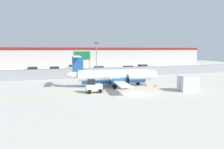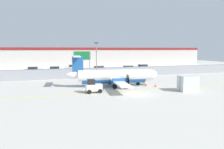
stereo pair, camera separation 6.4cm
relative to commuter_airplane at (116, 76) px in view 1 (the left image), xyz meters
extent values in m
plane|color=#BCB7AD|center=(0.68, -6.62, -1.60)|extent=(140.00, 140.00, 0.00)
cube|color=yellow|center=(0.68, -4.62, -1.60)|extent=(84.00, 0.20, 0.01)
cube|color=gray|center=(0.68, 11.38, -0.60)|extent=(98.00, 0.04, 2.00)
cylinder|color=slate|center=(0.68, 11.38, 0.45)|extent=(98.00, 0.10, 0.10)
cube|color=#38383A|center=(0.68, 22.88, -1.54)|extent=(98.00, 17.00, 0.12)
cube|color=beige|center=(0.68, 41.38, 1.65)|extent=(91.00, 8.00, 6.50)
cube|color=maroon|center=(0.68, 37.38, 4.50)|extent=(91.00, 0.20, 0.80)
cylinder|color=white|center=(-0.27, 0.03, 0.15)|extent=(11.59, 3.34, 1.90)
ellipsoid|color=white|center=(5.70, -0.73, 0.15)|extent=(2.85, 2.13, 1.80)
ellipsoid|color=white|center=(-6.23, 0.80, 0.35)|extent=(3.33, 1.45, 1.05)
cylinder|color=#1E5193|center=(-0.27, 0.03, -0.38)|extent=(10.37, 2.78, 1.48)
cube|color=white|center=(-0.17, 0.02, -0.42)|extent=(3.62, 16.07, 0.18)
cylinder|color=#1E5193|center=(0.36, 2.58, -0.42)|extent=(2.30, 1.17, 0.90)
cone|color=black|center=(1.50, 2.43, -0.42)|extent=(0.50, 0.49, 0.44)
cylinder|color=#262626|center=(1.65, 2.41, -0.42)|extent=(0.31, 2.09, 2.10)
cylinder|color=#1E5193|center=(-0.30, -2.58, -0.42)|extent=(2.30, 1.17, 0.90)
cone|color=black|center=(0.84, -2.73, -0.42)|extent=(0.50, 0.49, 0.44)
cylinder|color=#262626|center=(0.99, -2.75, -0.42)|extent=(0.31, 2.09, 2.10)
cube|color=#1E5193|center=(-5.94, 0.76, 1.70)|extent=(1.71, 0.39, 3.10)
cube|color=white|center=(-6.09, 0.78, 3.25)|extent=(1.70, 4.90, 0.14)
cylinder|color=#59595B|center=(3.73, -0.48, -0.82)|extent=(0.16, 0.16, 0.97)
cylinder|color=black|center=(3.73, -0.48, -1.30)|extent=(0.62, 0.29, 0.60)
cylinder|color=#59595B|center=(-0.28, 2.26, -0.78)|extent=(0.16, 0.16, 0.90)
cylinder|color=black|center=(-0.28, 2.26, -1.22)|extent=(0.78, 0.31, 0.76)
cylinder|color=#59595B|center=(-0.85, -2.12, -0.78)|extent=(0.16, 0.16, 0.90)
cylinder|color=black|center=(-0.85, -2.12, -1.22)|extent=(0.78, 0.31, 0.76)
cube|color=silver|center=(-4.57, -4.11, -0.87)|extent=(2.20, 1.10, 0.90)
cube|color=black|center=(-4.92, -4.11, -0.07)|extent=(0.90, 1.00, 0.70)
cube|color=black|center=(-3.42, -4.11, -1.17)|extent=(0.16, 1.10, 0.30)
cylinder|color=black|center=(-3.82, -3.51, -1.32)|extent=(0.56, 0.18, 0.56)
cylinder|color=black|center=(-3.82, -4.71, -1.32)|extent=(0.56, 0.18, 0.56)
cylinder|color=black|center=(-5.32, -3.51, -1.32)|extent=(0.56, 0.18, 0.56)
cylinder|color=black|center=(-5.32, -4.71, -1.32)|extent=(0.56, 0.18, 0.56)
cylinder|color=#191E4C|center=(0.92, -2.43, -1.18)|extent=(0.21, 0.21, 0.85)
cylinder|color=#191E4C|center=(0.99, -2.62, -1.18)|extent=(0.21, 0.21, 0.85)
cylinder|color=yellow|center=(0.95, -2.53, -0.45)|extent=(0.44, 0.44, 0.60)
cylinder|color=yellow|center=(0.88, -2.32, -0.42)|extent=(0.13, 0.13, 0.55)
cylinder|color=yellow|center=(1.03, -2.73, -0.42)|extent=(0.13, 0.13, 0.55)
sphere|color=tan|center=(0.95, -2.53, -0.01)|extent=(0.22, 0.22, 0.22)
cube|color=silver|center=(8.49, -7.06, -0.50)|extent=(2.67, 2.33, 2.20)
cube|color=#333338|center=(8.49, -7.06, -0.50)|extent=(2.42, 0.44, 2.20)
cube|color=orange|center=(5.87, -2.55, -1.58)|extent=(0.36, 0.36, 0.04)
cone|color=orange|center=(5.87, -2.55, -1.26)|extent=(0.28, 0.28, 0.60)
cylinder|color=white|center=(5.87, -2.55, -1.18)|extent=(0.17, 0.17, 0.08)
cube|color=orange|center=(4.73, -1.50, -1.58)|extent=(0.36, 0.36, 0.04)
cone|color=orange|center=(4.73, -1.50, -1.26)|extent=(0.28, 0.28, 0.60)
cylinder|color=white|center=(4.73, -1.50, -1.18)|extent=(0.17, 0.17, 0.08)
cube|color=orange|center=(6.14, 1.93, -1.58)|extent=(0.36, 0.36, 0.04)
cone|color=orange|center=(6.14, 1.93, -1.26)|extent=(0.28, 0.28, 0.60)
cylinder|color=white|center=(6.14, 1.93, -1.18)|extent=(0.17, 0.17, 0.08)
cube|color=slate|center=(-13.16, 23.10, -0.86)|extent=(4.30, 1.97, 0.80)
cube|color=#262D38|center=(-13.31, 23.11, -0.18)|extent=(2.30, 1.70, 0.56)
cylinder|color=black|center=(-11.71, 23.91, -1.18)|extent=(0.61, 0.24, 0.60)
cylinder|color=black|center=(-11.82, 22.11, -1.18)|extent=(0.61, 0.24, 0.60)
cylinder|color=black|center=(-14.50, 24.09, -1.18)|extent=(0.61, 0.24, 0.60)
cylinder|color=black|center=(-14.62, 22.29, -1.18)|extent=(0.61, 0.24, 0.60)
cube|color=silver|center=(-8.04, 22.81, -0.86)|extent=(4.36, 2.14, 0.80)
cube|color=#262D38|center=(-8.19, 22.82, -0.18)|extent=(2.36, 1.79, 0.56)
cylinder|color=black|center=(-6.55, 23.55, -1.18)|extent=(0.62, 0.26, 0.60)
cylinder|color=black|center=(-6.75, 21.76, -1.18)|extent=(0.62, 0.26, 0.60)
cylinder|color=black|center=(-9.34, 23.85, -1.18)|extent=(0.62, 0.26, 0.60)
cylinder|color=black|center=(-9.53, 22.06, -1.18)|extent=(0.62, 0.26, 0.60)
cube|color=silver|center=(-3.17, 27.44, -0.86)|extent=(4.27, 1.88, 0.80)
cube|color=#262D38|center=(-3.02, 27.44, -0.18)|extent=(2.26, 1.65, 0.56)
cylinder|color=black|center=(-4.60, 26.60, -1.18)|extent=(0.61, 0.23, 0.60)
cylinder|color=black|center=(-4.53, 28.40, -1.18)|extent=(0.61, 0.23, 0.60)
cylinder|color=black|center=(-1.81, 26.49, -1.18)|extent=(0.61, 0.23, 0.60)
cylinder|color=black|center=(-1.73, 28.28, -1.18)|extent=(0.61, 0.23, 0.60)
cube|color=#B28C19|center=(2.72, 20.66, -0.86)|extent=(4.31, 2.00, 0.80)
cube|color=#262D38|center=(2.58, 20.65, -0.18)|extent=(2.31, 1.71, 0.56)
cylinder|color=black|center=(4.06, 21.66, -1.18)|extent=(0.61, 0.24, 0.60)
cylinder|color=black|center=(4.19, 19.87, -1.18)|extent=(0.61, 0.24, 0.60)
cylinder|color=black|center=(1.26, 21.46, -1.18)|extent=(0.61, 0.24, 0.60)
cylinder|color=black|center=(1.39, 19.67, -1.18)|extent=(0.61, 0.24, 0.60)
cube|color=black|center=(10.37, 19.62, -0.86)|extent=(4.36, 2.16, 0.80)
cube|color=#262D38|center=(10.22, 19.60, -0.18)|extent=(2.36, 1.80, 0.56)
cylinder|color=black|center=(11.66, 20.67, -1.18)|extent=(0.62, 0.27, 0.60)
cylinder|color=black|center=(11.86, 18.88, -1.18)|extent=(0.62, 0.27, 0.60)
cylinder|color=black|center=(8.88, 20.36, -1.18)|extent=(0.62, 0.27, 0.60)
cylinder|color=black|center=(9.08, 18.57, -1.18)|extent=(0.62, 0.27, 0.60)
cube|color=slate|center=(15.76, 22.70, -0.86)|extent=(4.31, 1.99, 0.80)
cube|color=#262D38|center=(15.91, 22.71, -0.18)|extent=(2.30, 1.71, 0.56)
cylinder|color=black|center=(14.42, 21.70, -1.18)|extent=(0.61, 0.24, 0.60)
cylinder|color=black|center=(14.30, 23.50, -1.18)|extent=(0.61, 0.24, 0.60)
cylinder|color=black|center=(17.22, 21.90, -1.18)|extent=(0.61, 0.24, 0.60)
cylinder|color=black|center=(17.09, 23.69, -1.18)|extent=(0.61, 0.24, 0.60)
cylinder|color=slate|center=(-1.11, 8.24, 1.90)|extent=(0.16, 0.16, 7.00)
cube|color=#333333|center=(-1.11, 8.24, 5.55)|extent=(0.70, 0.30, 0.24)
cylinder|color=slate|center=(-4.62, 13.27, 1.15)|extent=(0.14, 0.14, 5.50)
cylinder|color=slate|center=(-1.42, 13.27, 1.15)|extent=(0.14, 0.14, 5.50)
cube|color=#14662D|center=(-3.02, 13.27, 3.00)|extent=(3.60, 0.10, 1.80)
camera|label=1|loc=(-11.34, -32.93, 4.35)|focal=35.00mm
camera|label=2|loc=(-11.27, -32.95, 4.35)|focal=35.00mm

